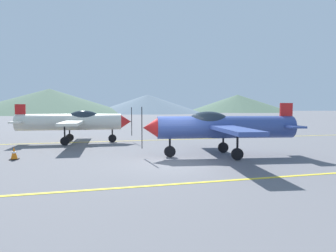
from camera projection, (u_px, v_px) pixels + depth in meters
The scene contains 10 objects.
ground_plane at pixel (177, 163), 12.18m from camera, with size 400.00×400.00×0.00m, color slate.
apron_line_near at pixel (206, 182), 8.99m from camera, with size 80.00×0.16×0.01m, color yellow.
apron_line_far at pixel (143, 140), 20.57m from camera, with size 80.00×0.16×0.01m, color yellow.
airplane_near at pixel (220, 126), 13.73m from camera, with size 7.58×8.69×2.60m.
airplane_mid at pixel (75, 121), 18.91m from camera, with size 7.53×8.67×2.60m.
car_sedan at pixel (209, 121), 32.35m from camera, with size 4.42×4.19×1.62m.
traffic_cone_front at pixel (14, 153), 12.91m from camera, with size 0.36×0.36×0.59m.
hill_centerleft at pixel (50, 101), 116.83m from camera, with size 66.36×66.36×10.31m, color #4C6651.
hill_centerright at pixel (148, 104), 128.23m from camera, with size 50.54×50.54×8.39m, color slate.
hill_right at pixel (237, 103), 166.05m from camera, with size 60.58×60.58×10.19m, color #4C6651.
Camera 1 is at (-3.38, -11.58, 2.34)m, focal length 30.37 mm.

